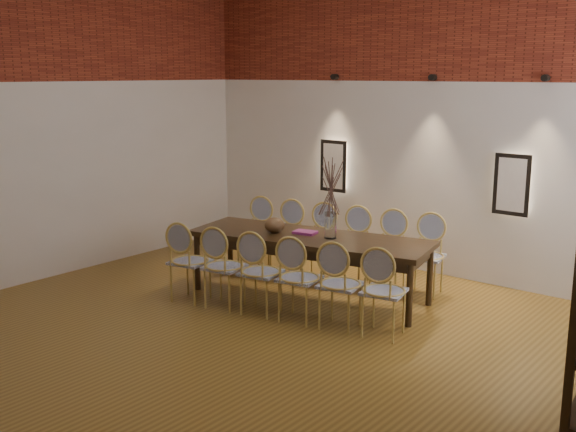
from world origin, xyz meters
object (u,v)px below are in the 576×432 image
Objects in this scene: chair_far_b at (285,239)px; vase at (330,225)px; chair_near_f at (384,291)px; chair_far_e at (388,252)px; chair_near_c at (261,272)px; chair_near_e at (340,284)px; chair_near_d at (299,278)px; chair_near_a at (190,261)px; chair_far_c at (318,243)px; chair_far_f at (426,256)px; chair_far_d at (352,247)px; dining_table at (309,267)px; book at (305,232)px; chair_near_b at (225,267)px; bowl at (274,225)px; chair_far_a at (254,235)px.

vase reaches higher than chair_far_b.
chair_far_e is at bearing 107.80° from chair_near_f.
chair_near_e is at bearing 0.00° from chair_near_c.
chair_near_a is at bearing 180.00° from chair_near_d.
chair_far_c is 1.42m from chair_far_f.
chair_far_d is 0.94m from chair_far_f.
chair_far_e is at bearing 46.07° from dining_table.
book is (-1.41, 0.53, 0.30)m from chair_near_f.
chair_far_b is 1.00× the size of chair_far_c.
chair_far_e is (0.93, 0.19, 0.00)m from chair_far_c.
chair_near_d is 3.62× the size of book.
chair_near_c is at bearing 0.00° from chair_near_b.
dining_table is at bearing 107.80° from chair_near_d.
book is (-0.19, -0.72, 0.30)m from chair_far_d.
chair_far_e is 0.96m from vase.
chair_near_b is 2.04m from chair_far_e.
chair_near_e is 3.13× the size of vase.
chair_near_f is 1.75m from chair_far_d.
chair_near_b is at bearing 180.00° from chair_near_e.
chair_far_d is (1.09, 1.72, 0.00)m from chair_near_a.
chair_near_e is at bearing -180.00° from chair_near_f.
chair_far_d reaches higher than book.
vase is at bearing 1.12° from book.
bowl is at bearing 42.73° from chair_near_a.
chair_near_d is 1.00× the size of chair_near_e.
chair_far_c is at bearing 90.00° from chair_near_c.
chair_near_c and chair_far_f have the same top height.
chair_near_a is at bearing -141.46° from vase.
chair_near_b is 1.75m from chair_far_d.
chair_near_d is 1.00× the size of chair_far_a.
chair_near_f is (1.39, 0.28, 0.00)m from chair_near_c.
chair_near_b is at bearing -133.93° from dining_table.
chair_near_f is at bearing 0.00° from chair_near_c.
chair_far_b is 1.00× the size of chair_far_d.
chair_far_e is (0.63, 1.63, 0.00)m from chair_near_c.
chair_near_c is 1.00× the size of chair_far_d.
chair_near_f is 1.00× the size of chair_far_a.
dining_table is 0.78m from chair_far_d.
chair_near_a is 1.89m from chair_near_e.
chair_far_e is (1.09, 1.72, 0.00)m from chair_near_b.
vase reaches higher than chair_far_c.
vase is (0.17, -0.72, 0.43)m from chair_far_d.
chair_near_b is (0.46, 0.09, 0.00)m from chair_near_a.
chair_near_c is at bearing 72.20° from chair_far_d.
chair_near_e is 1.00× the size of chair_far_d.
chair_far_e reaches higher than bowl.
vase is at bearing 142.88° from chair_far_b.
chair_far_e is 3.92× the size of bowl.
chair_far_a is 1.14m from bowl.
vase is at bearing 55.83° from chair_near_c.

